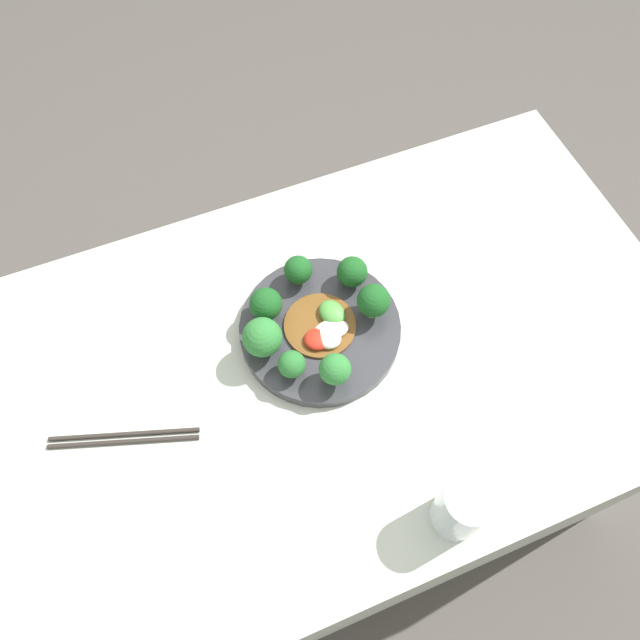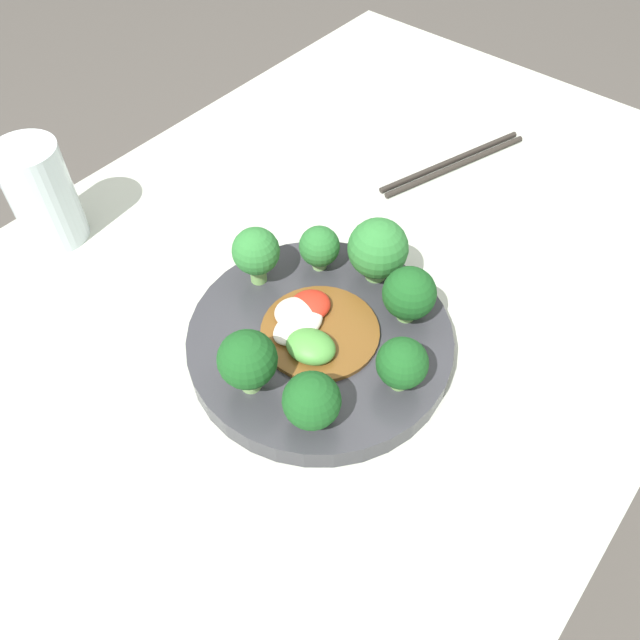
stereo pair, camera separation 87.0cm
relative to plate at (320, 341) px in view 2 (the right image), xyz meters
The scene contains 13 objects.
ground_plane 0.75m from the plate, 74.02° to the left, with size 8.00×8.00×0.00m, color #4C4742.
table 0.38m from the plate, 74.02° to the left, with size 1.17×0.68×0.74m.
plate is the anchor object (origin of this frame).
broccoli_south 0.10m from the plate, 89.53° to the right, with size 0.05×0.05×0.05m.
broccoli_southeast 0.10m from the plate, 36.09° to the right, with size 0.05×0.05×0.06m.
broccoli_east 0.11m from the plate, ahead, with size 0.06×0.06×0.07m.
broccoli_northeast 0.10m from the plate, 40.06° to the left, with size 0.04×0.04×0.05m.
broccoli_west 0.10m from the plate, behind, with size 0.05×0.05×0.07m.
broccoli_southwest 0.10m from the plate, 144.47° to the right, with size 0.05×0.05×0.06m.
broccoli_north 0.10m from the plate, 84.16° to the left, with size 0.05×0.05×0.06m.
stirfry_center 0.02m from the plate, 119.13° to the left, with size 0.11×0.11×0.02m.
drinking_glass 0.34m from the plate, 101.18° to the left, with size 0.07×0.07×0.12m.
chopsticks 0.33m from the plate, ahead, with size 0.21×0.09×0.01m.
Camera 2 is at (-0.29, -0.28, 1.22)m, focal length 35.00 mm.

